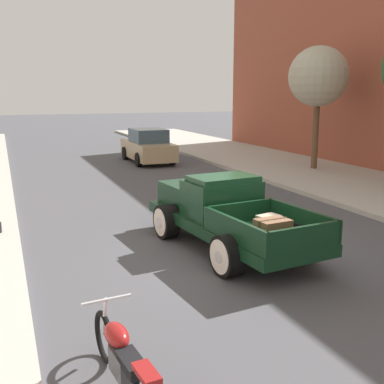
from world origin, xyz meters
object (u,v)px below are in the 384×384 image
object	(u,v)px
hotrod_truck_dark_green	(224,213)
street_tree_second	(318,77)
motorcycle_parked	(123,357)
car_background_tan	(148,147)

from	to	relation	value
hotrod_truck_dark_green	street_tree_second	bearing A→B (deg)	43.73
street_tree_second	motorcycle_parked	bearing A→B (deg)	-133.37
hotrod_truck_dark_green	car_background_tan	bearing A→B (deg)	80.57
car_background_tan	motorcycle_parked	bearing A→B (deg)	-107.59
hotrod_truck_dark_green	car_background_tan	xyz separation A→B (m)	(2.19, 13.17, 0.01)
hotrod_truck_dark_green	motorcycle_parked	bearing A→B (deg)	-127.54
motorcycle_parked	car_background_tan	world-z (taller)	car_background_tan
motorcycle_parked	car_background_tan	bearing A→B (deg)	72.41
motorcycle_parked	car_background_tan	distance (m)	18.43
motorcycle_parked	street_tree_second	world-z (taller)	street_tree_second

